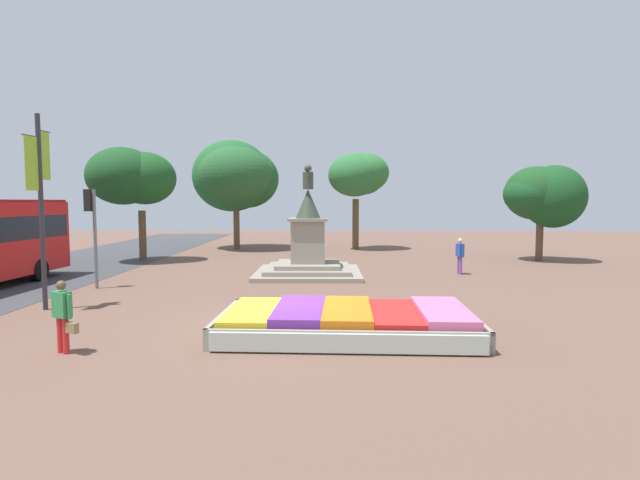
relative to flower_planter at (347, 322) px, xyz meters
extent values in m
plane|color=brown|center=(-1.67, 0.86, -0.30)|extent=(82.68, 82.68, 0.00)
cube|color=#38281C|center=(-0.01, 0.06, -0.08)|extent=(6.09, 3.31, 0.45)
cube|color=gray|center=(-0.08, -1.52, -0.06)|extent=(6.17, 0.35, 0.49)
cube|color=gray|center=(0.05, 1.65, -0.06)|extent=(6.17, 0.35, 0.49)
cube|color=gray|center=(-3.04, 0.19, -0.06)|extent=(0.23, 3.27, 0.49)
cube|color=gray|center=(3.02, -0.06, -0.06)|extent=(0.23, 3.27, 0.49)
cube|color=yellow|center=(-2.32, 0.16, 0.22)|extent=(1.27, 2.92, 0.14)
cube|color=#72339E|center=(-1.17, 0.11, 0.25)|extent=(1.27, 2.92, 0.22)
cube|color=orange|center=(-0.01, 0.06, 0.25)|extent=(1.27, 2.92, 0.21)
cube|color=red|center=(1.14, 0.01, 0.21)|extent=(1.27, 2.92, 0.13)
cube|color=#D86699|center=(2.29, -0.03, 0.25)|extent=(1.27, 2.92, 0.21)
cube|color=#B2BCAD|center=(-0.08, -1.57, -0.06)|extent=(5.86, 0.44, 0.40)
cube|color=gray|center=(-1.27, 9.74, -0.21)|extent=(4.52, 4.52, 0.18)
cube|color=gray|center=(-1.27, 9.74, -0.03)|extent=(3.63, 3.63, 0.18)
cube|color=gray|center=(-1.27, 9.74, 0.15)|extent=(2.74, 2.74, 0.18)
cube|color=gray|center=(-1.27, 9.74, 1.16)|extent=(1.44, 1.44, 1.82)
cube|color=gray|center=(-1.27, 9.74, 2.12)|extent=(1.70, 1.70, 0.12)
cone|color=#384233|center=(-1.27, 9.74, 2.81)|extent=(1.08, 1.08, 1.26)
cylinder|color=#384233|center=(-1.27, 9.74, 3.80)|extent=(0.46, 0.46, 0.73)
sphere|color=#384233|center=(-1.27, 9.74, 4.33)|extent=(0.32, 0.32, 0.32)
cylinder|color=#384233|center=(-1.21, 9.46, 3.95)|extent=(0.21, 0.56, 0.56)
cylinder|color=slate|center=(-8.99, 6.31, 1.52)|extent=(0.12, 0.12, 3.65)
cube|color=black|center=(-9.19, 6.30, 2.95)|extent=(0.26, 0.30, 0.80)
cylinder|color=#4B0808|center=(-9.32, 6.29, 3.22)|extent=(0.04, 0.14, 0.14)
cylinder|color=#543E08|center=(-9.32, 6.29, 2.95)|extent=(0.04, 0.14, 0.14)
cylinder|color=green|center=(-9.32, 6.29, 2.68)|extent=(0.04, 0.14, 0.14)
cylinder|color=#2D2D33|center=(-8.86, 2.67, 2.57)|extent=(0.14, 0.14, 5.75)
cube|color=#8CBF2D|center=(-8.82, 2.93, 4.26)|extent=(0.07, 0.39, 1.43)
cylinder|color=#2D2D33|center=(-8.82, 2.93, 4.98)|extent=(0.10, 0.53, 0.03)
cube|color=#8CBF2D|center=(-8.90, 2.35, 4.00)|extent=(0.09, 0.51, 1.55)
cylinder|color=#2D2D33|center=(-8.90, 2.35, 4.77)|extent=(0.12, 0.65, 0.03)
cylinder|color=black|center=(-12.09, 8.00, 0.15)|extent=(0.33, 0.91, 0.90)
cylinder|color=red|center=(-6.18, -1.52, 0.09)|extent=(0.13, 0.13, 0.78)
cylinder|color=red|center=(-6.02, -1.60, 0.09)|extent=(0.13, 0.13, 0.78)
cube|color=#338C4C|center=(-6.10, -1.56, 0.75)|extent=(0.44, 0.37, 0.55)
cylinder|color=#338C4C|center=(-6.31, -1.45, 0.72)|extent=(0.09, 0.09, 0.52)
cylinder|color=#338C4C|center=(-5.88, -1.67, 0.72)|extent=(0.09, 0.09, 0.52)
sphere|color=brown|center=(-6.10, -1.56, 1.15)|extent=(0.20, 0.20, 0.20)
cube|color=olive|center=(-5.83, -1.69, 0.28)|extent=(0.30, 0.23, 0.22)
cylinder|color=#8C4C99|center=(5.40, 10.11, 0.10)|extent=(0.13, 0.13, 0.80)
cylinder|color=#8C4C99|center=(5.44, 9.94, 0.10)|extent=(0.13, 0.13, 0.80)
cube|color=#264CA5|center=(5.42, 10.03, 0.78)|extent=(0.30, 0.42, 0.56)
cylinder|color=#264CA5|center=(5.36, 10.26, 0.75)|extent=(0.09, 0.09, 0.54)
cylinder|color=#264CA5|center=(5.48, 9.79, 0.75)|extent=(0.09, 0.09, 0.54)
sphere|color=beige|center=(5.42, 10.03, 1.19)|extent=(0.21, 0.21, 0.21)
cylinder|color=brown|center=(1.54, 21.57, 1.38)|extent=(0.43, 0.43, 3.37)
ellipsoid|color=#2A6835|center=(2.13, 22.30, 4.69)|extent=(2.82, 2.91, 2.63)
ellipsoid|color=#2D6B35|center=(1.43, 21.32, 4.65)|extent=(3.49, 3.51, 2.84)
ellipsoid|color=#2E6E33|center=(2.04, 21.61, 4.81)|extent=(3.40, 3.55, 2.65)
cylinder|color=brown|center=(11.09, 15.12, 0.87)|extent=(0.37, 0.37, 2.35)
ellipsoid|color=#184820|center=(11.62, 14.82, 3.17)|extent=(3.37, 3.17, 3.33)
ellipsoid|color=#1C4920|center=(10.81, 15.16, 3.36)|extent=(3.24, 3.31, 2.88)
ellipsoid|color=#1A4F25|center=(10.67, 15.11, 3.31)|extent=(3.08, 3.14, 2.42)
cylinder|color=brown|center=(-10.40, 14.91, 1.06)|extent=(0.39, 0.39, 2.72)
ellipsoid|color=#1B4A21|center=(-11.16, 14.38, 4.24)|extent=(3.65, 3.96, 3.01)
ellipsoid|color=#1C4F20|center=(-10.14, 14.73, 4.14)|extent=(3.27, 3.38, 2.79)
ellipsoid|color=#174C27|center=(-11.03, 14.16, 4.25)|extent=(3.02, 3.08, 2.34)
cylinder|color=brown|center=(-6.46, 21.51, 1.17)|extent=(0.41, 0.41, 2.94)
ellipsoid|color=#265B2C|center=(-6.39, 20.75, 4.67)|extent=(4.77, 4.07, 3.62)
ellipsoid|color=#22582A|center=(-5.94, 22.58, 4.46)|extent=(4.46, 4.19, 4.01)
ellipsoid|color=#215C2B|center=(-6.85, 22.15, 4.63)|extent=(5.30, 5.49, 4.81)
camera|label=1|loc=(-0.56, -11.87, 2.91)|focal=28.00mm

